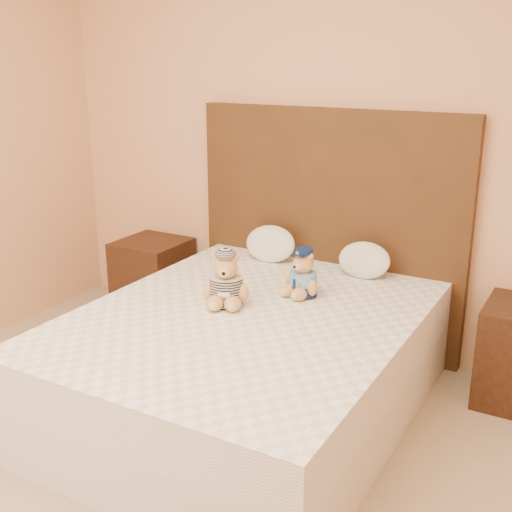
{
  "coord_description": "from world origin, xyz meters",
  "views": [
    {
      "loc": [
        1.53,
        -1.4,
        1.81
      ],
      "look_at": [
        -0.09,
        1.45,
        0.77
      ],
      "focal_mm": 45.0,
      "sensor_mm": 36.0,
      "label": 1
    }
  ],
  "objects_px": {
    "teddy_prisoner": "(226,279)",
    "pillow_left": "(270,242)",
    "nightstand_left": "(153,278)",
    "pillow_right": "(364,259)",
    "bed": "(247,362)",
    "teddy_police": "(303,272)"
  },
  "relations": [
    {
      "from": "nightstand_left",
      "to": "bed",
      "type": "bearing_deg",
      "value": -32.62
    },
    {
      "from": "teddy_prisoner",
      "to": "pillow_right",
      "type": "height_order",
      "value": "teddy_prisoner"
    },
    {
      "from": "pillow_right",
      "to": "bed",
      "type": "bearing_deg",
      "value": -110.65
    },
    {
      "from": "teddy_police",
      "to": "pillow_right",
      "type": "xyz_separation_m",
      "value": [
        0.18,
        0.46,
        -0.02
      ]
    },
    {
      "from": "nightstand_left",
      "to": "teddy_police",
      "type": "distance_m",
      "value": 1.51
    },
    {
      "from": "teddy_police",
      "to": "teddy_prisoner",
      "type": "relative_size",
      "value": 0.92
    },
    {
      "from": "teddy_police",
      "to": "teddy_prisoner",
      "type": "height_order",
      "value": "teddy_prisoner"
    },
    {
      "from": "nightstand_left",
      "to": "pillow_left",
      "type": "distance_m",
      "value": 1.02
    },
    {
      "from": "bed",
      "to": "teddy_police",
      "type": "height_order",
      "value": "teddy_police"
    },
    {
      "from": "nightstand_left",
      "to": "pillow_right",
      "type": "relative_size",
      "value": 1.75
    },
    {
      "from": "nightstand_left",
      "to": "teddy_police",
      "type": "xyz_separation_m",
      "value": [
        1.38,
        -0.43,
        0.41
      ]
    },
    {
      "from": "pillow_left",
      "to": "pillow_right",
      "type": "xyz_separation_m",
      "value": [
        0.63,
        0.0,
        -0.01
      ]
    },
    {
      "from": "teddy_prisoner",
      "to": "nightstand_left",
      "type": "bearing_deg",
      "value": 122.07
    },
    {
      "from": "nightstand_left",
      "to": "teddy_prisoner",
      "type": "distance_m",
      "value": 1.39
    },
    {
      "from": "pillow_left",
      "to": "nightstand_left",
      "type": "bearing_deg",
      "value": -178.16
    },
    {
      "from": "teddy_prisoner",
      "to": "bed",
      "type": "bearing_deg",
      "value": -40.69
    },
    {
      "from": "nightstand_left",
      "to": "teddy_prisoner",
      "type": "relative_size",
      "value": 1.92
    },
    {
      "from": "teddy_police",
      "to": "pillow_left",
      "type": "distance_m",
      "value": 0.64
    },
    {
      "from": "bed",
      "to": "pillow_right",
      "type": "distance_m",
      "value": 0.97
    },
    {
      "from": "teddy_prisoner",
      "to": "pillow_left",
      "type": "height_order",
      "value": "teddy_prisoner"
    },
    {
      "from": "bed",
      "to": "nightstand_left",
      "type": "xyz_separation_m",
      "value": [
        -1.25,
        0.8,
        -0.0
      ]
    },
    {
      "from": "bed",
      "to": "nightstand_left",
      "type": "bearing_deg",
      "value": 147.38
    }
  ]
}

